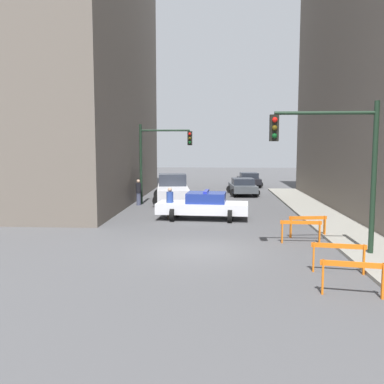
% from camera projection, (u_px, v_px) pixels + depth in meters
% --- Properties ---
extents(ground_plane, '(120.00, 120.00, 0.00)m').
position_uv_depth(ground_plane, '(201.00, 250.00, 15.68)').
color(ground_plane, '#4C4C4F').
extents(sidewalk_right, '(2.40, 44.00, 0.12)m').
position_uv_depth(sidewalk_right, '(374.00, 251.00, 15.31)').
color(sidewalk_right, gray).
rests_on(sidewalk_right, ground_plane).
extents(building_corner_left, '(14.00, 20.00, 19.38)m').
position_uv_depth(building_corner_left, '(34.00, 60.00, 29.23)').
color(building_corner_left, '#6B6056').
rests_on(building_corner_left, ground_plane).
extents(traffic_light_near, '(3.64, 0.35, 5.20)m').
position_uv_depth(traffic_light_near, '(340.00, 154.00, 14.52)').
color(traffic_light_near, black).
rests_on(traffic_light_near, sidewalk_right).
extents(traffic_light_far, '(3.44, 0.35, 5.20)m').
position_uv_depth(traffic_light_far, '(157.00, 152.00, 27.68)').
color(traffic_light_far, black).
rests_on(traffic_light_far, ground_plane).
extents(police_car, '(4.82, 2.57, 1.52)m').
position_uv_depth(police_car, '(203.00, 205.00, 22.25)').
color(police_car, white).
rests_on(police_car, ground_plane).
extents(white_truck, '(3.07, 5.61, 1.90)m').
position_uv_depth(white_truck, '(173.00, 189.00, 28.66)').
color(white_truck, silver).
rests_on(white_truck, ground_plane).
extents(parked_car_near, '(2.48, 4.42, 1.31)m').
position_uv_depth(parked_car_near, '(243.00, 186.00, 33.28)').
color(parked_car_near, '#474C51').
rests_on(parked_car_near, ground_plane).
extents(parked_car_mid, '(2.43, 4.39, 1.31)m').
position_uv_depth(parked_car_mid, '(249.00, 179.00, 40.22)').
color(parked_car_mid, black).
rests_on(parked_car_mid, ground_plane).
extents(pedestrian_crossing, '(0.50, 0.50, 1.66)m').
position_uv_depth(pedestrian_crossing, '(170.00, 203.00, 22.21)').
color(pedestrian_crossing, '#382D23').
rests_on(pedestrian_crossing, ground_plane).
extents(pedestrian_corner, '(0.39, 0.39, 1.66)m').
position_uv_depth(pedestrian_corner, '(139.00, 192.00, 27.50)').
color(pedestrian_corner, '#474C66').
rests_on(pedestrian_corner, ground_plane).
extents(barrier_front, '(1.58, 0.43, 0.90)m').
position_uv_depth(barrier_front, '(353.00, 273.00, 10.83)').
color(barrier_front, orange).
rests_on(barrier_front, ground_plane).
extents(barrier_mid, '(1.59, 0.40, 0.90)m').
position_uv_depth(barrier_mid, '(339.00, 253.00, 12.82)').
color(barrier_mid, orange).
rests_on(barrier_mid, ground_plane).
extents(barrier_back, '(1.60, 0.21, 0.90)m').
position_uv_depth(barrier_back, '(301.00, 228.00, 16.74)').
color(barrier_back, orange).
rests_on(barrier_back, ground_plane).
extents(barrier_corner, '(1.59, 0.34, 0.90)m').
position_uv_depth(barrier_corner, '(308.00, 223.00, 17.82)').
color(barrier_corner, orange).
rests_on(barrier_corner, ground_plane).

